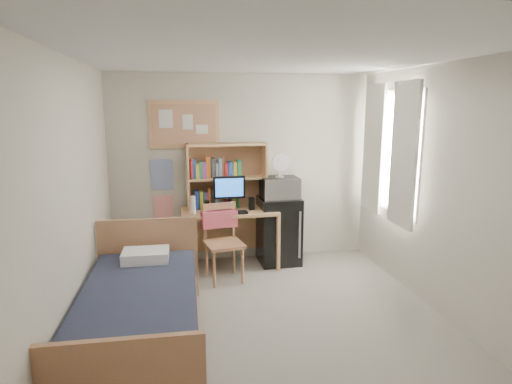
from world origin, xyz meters
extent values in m
cube|color=gray|center=(0.00, 0.00, -0.01)|extent=(3.60, 4.20, 0.02)
cube|color=silver|center=(0.00, 0.00, 2.60)|extent=(3.60, 4.20, 0.02)
cube|color=beige|center=(0.00, 2.10, 1.30)|extent=(3.60, 0.04, 2.60)
cube|color=beige|center=(0.00, -2.10, 1.30)|extent=(3.60, 0.04, 2.60)
cube|color=beige|center=(-1.80, 0.00, 1.30)|extent=(0.04, 4.20, 2.60)
cube|color=beige|center=(1.80, 0.00, 1.30)|extent=(0.04, 4.20, 2.60)
cube|color=white|center=(1.75, 1.20, 1.60)|extent=(0.10, 1.40, 1.70)
cube|color=silver|center=(1.72, 0.80, 1.60)|extent=(0.04, 0.55, 1.70)
cube|color=silver|center=(1.72, 1.60, 1.60)|extent=(0.04, 0.55, 1.70)
cube|color=tan|center=(-0.78, 2.08, 1.92)|extent=(0.94, 0.03, 0.64)
cube|color=#26419B|center=(-1.10, 2.09, 1.25)|extent=(0.30, 0.01, 0.42)
cube|color=red|center=(-1.10, 2.09, 0.78)|extent=(0.28, 0.01, 0.36)
cube|color=tan|center=(-0.23, 1.76, 0.40)|extent=(1.29, 0.67, 0.80)
cube|color=#AA7650|center=(-0.35, 1.29, 0.49)|extent=(0.57, 0.57, 0.97)
cube|color=black|center=(0.47, 1.81, 0.47)|extent=(0.56, 0.56, 0.93)
cube|color=#1C2032|center=(-1.26, -0.15, 0.29)|extent=(1.09, 2.11, 0.58)
cube|color=tan|center=(-0.23, 1.91, 1.24)|extent=(1.08, 0.30, 0.88)
cube|color=black|center=(-0.23, 1.70, 1.02)|extent=(0.42, 0.04, 0.45)
cube|color=black|center=(-0.22, 1.56, 0.81)|extent=(0.43, 0.15, 0.02)
cube|color=black|center=(-0.53, 1.69, 0.87)|extent=(0.07, 0.07, 0.16)
cube|color=black|center=(0.07, 1.71, 0.88)|extent=(0.07, 0.07, 0.17)
cylinder|color=white|center=(-0.71, 1.65, 0.91)|extent=(0.07, 0.07, 0.23)
cube|color=#CC4D5C|center=(-0.39, 1.49, 0.75)|extent=(0.47, 0.22, 0.22)
cube|color=#BCBCC1|center=(0.47, 1.79, 1.07)|extent=(0.50, 0.38, 0.28)
cylinder|color=white|center=(0.47, 1.79, 1.36)|extent=(0.24, 0.24, 0.29)
cube|color=white|center=(-1.24, 0.60, 0.63)|extent=(0.48, 0.34, 0.11)
camera|label=1|loc=(-0.86, -3.78, 2.17)|focal=30.00mm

